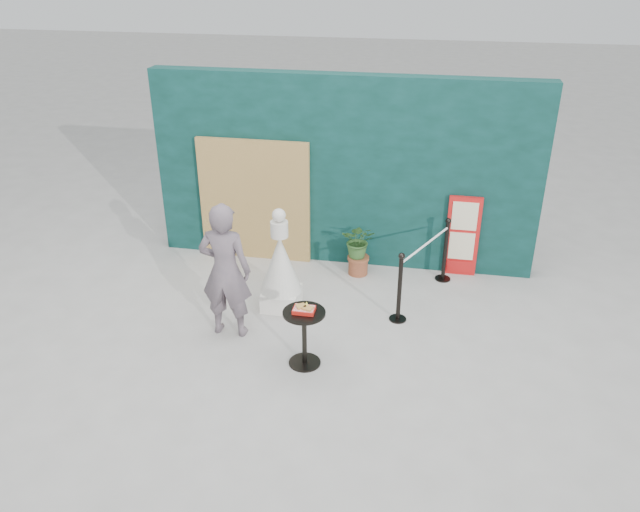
{
  "coord_description": "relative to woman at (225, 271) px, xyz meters",
  "views": [
    {
      "loc": [
        1.37,
        -6.0,
        4.69
      ],
      "look_at": [
        0.0,
        1.2,
        1.0
      ],
      "focal_mm": 35.0,
      "sensor_mm": 36.0,
      "label": 1
    }
  ],
  "objects": [
    {
      "name": "cafe_table",
      "position": [
        1.14,
        -0.5,
        -0.43
      ],
      "size": [
        0.52,
        0.52,
        0.75
      ],
      "color": "black",
      "rests_on": "ground"
    },
    {
      "name": "back_wall",
      "position": [
        1.14,
        2.45,
        0.57
      ],
      "size": [
        6.0,
        0.3,
        3.0
      ],
      "primitive_type": "cube",
      "color": "black",
      "rests_on": "ground"
    },
    {
      "name": "ground",
      "position": [
        1.14,
        -0.7,
        -0.93
      ],
      "size": [
        60.0,
        60.0,
        0.0
      ],
      "primitive_type": "plane",
      "color": "#ADAAA5",
      "rests_on": "ground"
    },
    {
      "name": "menu_board",
      "position": [
        3.04,
        2.26,
        -0.28
      ],
      "size": [
        0.5,
        0.07,
        1.3
      ],
      "color": "red",
      "rests_on": "ground"
    },
    {
      "name": "planter",
      "position": [
        1.48,
        1.96,
        -0.43
      ],
      "size": [
        0.5,
        0.44,
        0.86
      ],
      "color": "brown",
      "rests_on": "ground"
    },
    {
      "name": "woman",
      "position": [
        0.0,
        0.0,
        0.0
      ],
      "size": [
        0.68,
        0.45,
        1.86
      ],
      "primitive_type": "imported",
      "rotation": [
        0.0,
        0.0,
        3.14
      ],
      "color": "#685961",
      "rests_on": "ground"
    },
    {
      "name": "food_basket",
      "position": [
        1.14,
        -0.5,
        -0.14
      ],
      "size": [
        0.26,
        0.19,
        0.11
      ],
      "color": "red",
      "rests_on": "cafe_table"
    },
    {
      "name": "bamboo_fence",
      "position": [
        -0.26,
        2.24,
        0.07
      ],
      "size": [
        1.8,
        0.08,
        2.0
      ],
      "primitive_type": "cube",
      "color": "tan",
      "rests_on": "ground"
    },
    {
      "name": "statue",
      "position": [
        0.53,
        0.76,
        -0.31
      ],
      "size": [
        0.59,
        0.59,
        1.52
      ],
      "color": "white",
      "rests_on": "ground"
    },
    {
      "name": "stanchion_barrier",
      "position": [
        2.5,
        1.37,
        -0.43
      ],
      "size": [
        0.84,
        1.54,
        1.03
      ],
      "color": "black",
      "rests_on": "ground"
    }
  ]
}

